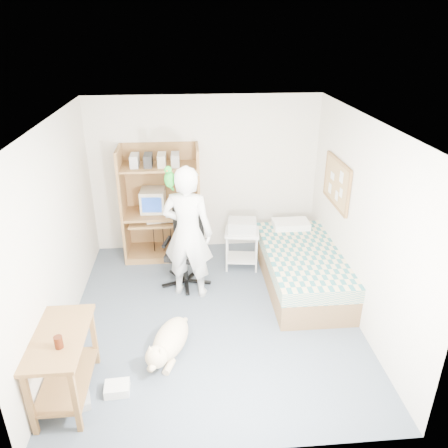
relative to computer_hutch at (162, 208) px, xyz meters
name	(u,v)px	position (x,y,z in m)	size (l,w,h in m)	color
floor	(214,315)	(0.70, -1.74, -0.82)	(4.00, 4.00, 0.00)	#4C5967
wall_back	(205,175)	(0.70, 0.26, 0.43)	(3.60, 0.02, 2.50)	silver
wall_right	(361,223)	(2.50, -1.74, 0.43)	(0.02, 4.00, 2.50)	silver
wall_left	(56,234)	(-1.10, -1.74, 0.43)	(0.02, 4.00, 2.50)	silver
ceiling	(211,122)	(0.70, -1.74, 1.68)	(3.60, 4.00, 0.02)	white
computer_hutch	(162,208)	(0.00, 0.00, 0.00)	(1.20, 0.63, 1.80)	brown
bed	(302,268)	(2.00, -1.12, -0.53)	(1.02, 2.02, 0.66)	brown
side_desk	(63,357)	(-0.85, -2.94, -0.33)	(0.50, 1.00, 0.75)	brown
corkboard	(337,183)	(2.47, -0.84, 0.63)	(0.04, 0.94, 0.66)	#A07947
office_chair	(186,257)	(0.37, -0.87, -0.42)	(0.63, 0.64, 1.12)	black
person	(188,233)	(0.40, -1.17, 0.11)	(0.68, 0.44, 1.86)	white
parrot	(169,178)	(0.20, -1.16, 0.88)	(0.14, 0.24, 0.38)	#127F1A
dog	(169,341)	(0.15, -2.41, -0.65)	(0.57, 1.03, 0.40)	#D5B58F
printer_cart	(242,243)	(1.21, -0.52, -0.42)	(0.56, 0.47, 0.61)	white
printer	(242,226)	(1.21, -0.52, -0.12)	(0.42, 0.32, 0.18)	#AEAEA9
crt_monitor	(153,200)	(-0.13, 0.01, 0.12)	(0.39, 0.41, 0.35)	beige
keyboard	(161,220)	(-0.01, -0.16, -0.15)	(0.45, 0.16, 0.03)	beige
pencil_cup	(185,209)	(0.36, -0.09, 0.00)	(0.08, 0.08, 0.12)	gold
drink_glass	(59,342)	(-0.80, -3.11, -0.01)	(0.08, 0.08, 0.12)	#3C1609
floor_box_a	(117,388)	(-0.37, -2.95, -0.77)	(0.25, 0.20, 0.10)	white
floor_box_b	(81,401)	(-0.71, -3.08, -0.78)	(0.18, 0.22, 0.08)	#ADADA8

